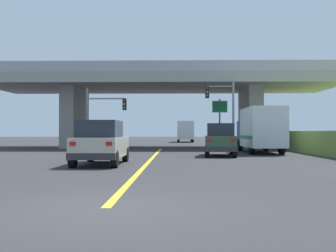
% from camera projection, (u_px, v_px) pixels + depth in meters
% --- Properties ---
extents(ground, '(160.00, 160.00, 0.00)m').
position_uv_depth(ground, '(162.00, 147.00, 38.29)').
color(ground, '#2B2B2D').
extents(overpass_bridge, '(32.64, 10.33, 7.48)m').
position_uv_depth(overpass_bridge, '(162.00, 91.00, 38.37)').
color(overpass_bridge, gray).
rests_on(overpass_bridge, ground).
extents(lane_divider_stripe, '(0.20, 27.38, 0.01)m').
position_uv_depth(lane_divider_stripe, '(151.00, 160.00, 21.56)').
color(lane_divider_stripe, yellow).
rests_on(lane_divider_stripe, ground).
extents(suv_lead, '(2.03, 4.65, 2.02)m').
position_uv_depth(suv_lead, '(101.00, 143.00, 18.31)').
color(suv_lead, '#B7B29E').
rests_on(suv_lead, ground).
extents(suv_crossing, '(2.21, 4.43, 2.02)m').
position_uv_depth(suv_crossing, '(220.00, 140.00, 24.82)').
color(suv_crossing, '#2D4C33').
rests_on(suv_crossing, ground).
extents(box_truck, '(2.33, 7.05, 3.18)m').
position_uv_depth(box_truck, '(260.00, 130.00, 28.41)').
color(box_truck, navy).
rests_on(box_truck, ground).
extents(traffic_signal_nearside, '(2.38, 0.36, 5.74)m').
position_uv_depth(traffic_signal_nearside, '(224.00, 105.00, 32.49)').
color(traffic_signal_nearside, slate).
rests_on(traffic_signal_nearside, ground).
extents(traffic_signal_farside, '(3.36, 0.36, 5.15)m').
position_uv_depth(traffic_signal_farside, '(101.00, 111.00, 32.97)').
color(traffic_signal_farside, slate).
rests_on(traffic_signal_farside, ground).
extents(highway_sign, '(1.39, 0.17, 4.49)m').
position_uv_depth(highway_sign, '(220.00, 113.00, 36.19)').
color(highway_sign, '#56595E').
rests_on(highway_sign, ground).
extents(semi_truck_distant, '(2.33, 6.68, 3.01)m').
position_uv_depth(semi_truck_distant, '(185.00, 131.00, 57.85)').
color(semi_truck_distant, silver).
rests_on(semi_truck_distant, ground).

